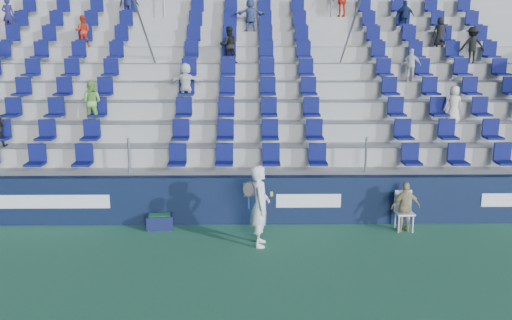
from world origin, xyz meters
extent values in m
plane|color=#30704C|center=(0.00, 0.00, 0.00)|extent=(70.00, 70.00, 0.00)
cube|color=#0E1833|center=(0.00, 3.15, 0.60)|extent=(24.00, 0.30, 1.20)
cube|color=white|center=(-5.00, 2.99, 0.62)|extent=(3.20, 0.02, 0.34)
cube|color=white|center=(1.50, 2.99, 0.62)|extent=(1.60, 0.02, 0.34)
cube|color=#9E9E99|center=(0.00, 3.72, 0.60)|extent=(24.00, 0.85, 1.20)
cube|color=#9E9E99|center=(0.00, 4.57, 0.85)|extent=(24.00, 0.85, 1.70)
cube|color=#9E9E99|center=(0.00, 5.42, 1.10)|extent=(24.00, 0.85, 2.20)
cube|color=#9E9E99|center=(0.00, 6.28, 1.35)|extent=(24.00, 0.85, 2.70)
cube|color=#9E9E99|center=(0.00, 7.12, 1.60)|extent=(24.00, 0.85, 3.20)
cube|color=#9E9E99|center=(0.00, 7.97, 1.85)|extent=(24.00, 0.85, 3.70)
cube|color=#9E9E99|center=(0.00, 8.82, 2.10)|extent=(24.00, 0.85, 4.20)
cube|color=#9E9E99|center=(0.00, 9.68, 2.35)|extent=(24.00, 0.85, 4.70)
cube|color=#9E9E99|center=(0.00, 10.52, 2.60)|extent=(24.00, 0.85, 5.20)
cube|color=#9E9E99|center=(0.00, 11.20, 3.10)|extent=(24.00, 0.50, 6.20)
cube|color=#0D1253|center=(0.00, 3.72, 1.55)|extent=(16.05, 0.50, 0.70)
cube|color=#0D1253|center=(0.00, 4.57, 2.05)|extent=(16.05, 0.50, 0.70)
cube|color=#0D1253|center=(0.00, 5.42, 2.55)|extent=(16.05, 0.50, 0.70)
cube|color=#0D1253|center=(0.00, 6.28, 3.05)|extent=(16.05, 0.50, 0.70)
cube|color=#0D1253|center=(0.00, 7.12, 3.55)|extent=(16.05, 0.50, 0.70)
cube|color=#0D1253|center=(0.00, 7.97, 4.05)|extent=(16.05, 0.50, 0.70)
cube|color=#0D1253|center=(0.00, 8.82, 4.55)|extent=(16.05, 0.50, 0.70)
cube|color=#0D1253|center=(0.00, 9.68, 5.05)|extent=(16.05, 0.50, 0.70)
cube|color=#0D1253|center=(0.00, 10.52, 5.55)|extent=(16.05, 0.50, 0.70)
cylinder|color=gray|center=(-3.00, 7.12, 4.35)|extent=(0.06, 7.68, 4.55)
cylinder|color=gray|center=(3.00, 7.12, 4.35)|extent=(0.06, 7.68, 4.55)
imported|color=white|center=(-1.81, 6.23, 3.26)|extent=(1.07, 0.44, 1.12)
imported|color=silver|center=(5.00, 7.08, 3.70)|extent=(0.63, 0.42, 1.00)
imported|color=red|center=(3.37, 10.47, 5.78)|extent=(0.72, 0.39, 1.17)
imported|color=red|center=(-5.43, 8.77, 4.71)|extent=(0.54, 0.45, 1.02)
imported|color=black|center=(7.16, 7.92, 4.28)|extent=(0.82, 0.59, 1.16)
imported|color=#182448|center=(5.41, 9.62, 5.22)|extent=(0.64, 0.32, 1.05)
imported|color=#1B194D|center=(-8.17, 9.62, 5.26)|extent=(0.43, 0.30, 1.11)
imported|color=black|center=(6.38, 8.77, 4.69)|extent=(0.53, 0.41, 0.97)
imported|color=beige|center=(5.79, 5.38, 2.71)|extent=(0.51, 0.34, 1.03)
imported|color=black|center=(-0.60, 7.93, 4.28)|extent=(0.61, 0.50, 1.16)
imported|color=#171D45|center=(-4.22, 10.47, 5.79)|extent=(0.86, 0.66, 1.18)
imported|color=#7BBF4C|center=(-4.35, 5.38, 2.79)|extent=(0.63, 0.52, 1.19)
imported|color=#445396|center=(0.09, 9.62, 5.26)|extent=(1.05, 0.40, 1.11)
imported|color=white|center=(0.27, 1.62, 0.92)|extent=(0.45, 0.68, 1.84)
cylinder|color=navy|center=(0.02, 1.37, 1.07)|extent=(0.03, 0.03, 0.28)
torus|color=black|center=(0.02, 1.37, 1.37)|extent=(0.30, 0.17, 0.28)
plane|color=#262626|center=(0.02, 1.37, 1.37)|extent=(0.30, 0.16, 0.29)
sphere|color=yellow|center=(0.52, 1.42, 1.23)|extent=(0.07, 0.07, 0.07)
sphere|color=yellow|center=(0.52, 1.48, 1.26)|extent=(0.07, 0.07, 0.07)
cube|color=white|center=(3.77, 2.55, 0.44)|extent=(0.44, 0.44, 0.04)
cube|color=white|center=(3.77, 2.75, 0.70)|extent=(0.42, 0.06, 0.52)
cylinder|color=white|center=(3.60, 2.38, 0.21)|extent=(0.03, 0.03, 0.42)
cylinder|color=white|center=(3.94, 2.38, 0.21)|extent=(0.03, 0.03, 0.42)
cylinder|color=white|center=(3.60, 2.72, 0.21)|extent=(0.03, 0.03, 0.42)
cylinder|color=white|center=(3.94, 2.72, 0.21)|extent=(0.03, 0.03, 0.42)
imported|color=tan|center=(3.77, 2.50, 0.61)|extent=(0.74, 0.38, 1.22)
cube|color=#10153B|center=(-2.15, 2.75, 0.17)|extent=(0.68, 0.49, 0.34)
cube|color=#1E662D|center=(-2.15, 2.75, 0.25)|extent=(0.55, 0.36, 0.21)
camera|label=1|loc=(0.04, -10.49, 4.70)|focal=40.00mm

